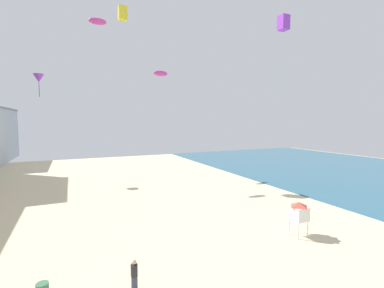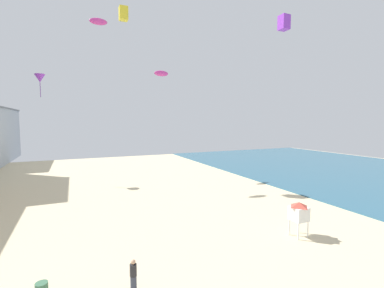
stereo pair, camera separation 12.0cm
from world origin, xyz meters
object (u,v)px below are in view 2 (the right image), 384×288
kite_magenta_parafoil (98,21)px  kite_yellow_box (123,14)px  lifeguard_stand (299,212)px  kite_magenta_parafoil_2 (161,73)px  kite_flyer (133,274)px  kite_purple_box (284,23)px  kite_purple_delta (40,78)px

kite_magenta_parafoil → kite_yellow_box: (3.04, -1.03, 1.11)m
lifeguard_stand → kite_magenta_parafoil_2: bearing=113.1°
kite_flyer → kite_magenta_parafoil: 32.24m
kite_flyer → kite_magenta_parafoil: (1.00, 24.91, 20.44)m
kite_magenta_parafoil_2 → kite_purple_box: bearing=-71.5°
kite_purple_box → lifeguard_stand: bearing=-121.0°
kite_yellow_box → kite_purple_delta: bearing=150.0°
kite_flyer → kite_yellow_box: (4.04, 23.88, 21.55)m
lifeguard_stand → kite_purple_delta: (-18.78, 28.47, 12.52)m
lifeguard_stand → kite_magenta_parafoil_2: size_ratio=1.19×
kite_purple_delta → kite_yellow_box: kite_yellow_box is taller
kite_purple_box → kite_magenta_parafoil_2: size_ratio=0.62×
kite_magenta_parafoil_2 → kite_magenta_parafoil: bearing=-173.5°
lifeguard_stand → kite_magenta_parafoil_2: (-2.61, 24.44, 13.70)m
kite_magenta_parafoil → kite_purple_delta: 11.36m
kite_flyer → kite_magenta_parafoil_2: kite_magenta_parafoil_2 is taller
lifeguard_stand → kite_purple_box: size_ratio=1.91×
kite_magenta_parafoil → kite_magenta_parafoil_2: 10.56m
kite_flyer → kite_purple_delta: kite_purple_delta is taller
kite_magenta_parafoil_2 → kite_yellow_box: size_ratio=1.26×
kite_magenta_parafoil → kite_yellow_box: kite_yellow_box is taller
kite_purple_delta → kite_purple_box: 31.91m
kite_purple_delta → kite_purple_box: (22.35, -22.54, 3.30)m
kite_flyer → kite_yellow_box: size_ratio=0.97×
kite_magenta_parafoil_2 → lifeguard_stand: bearing=-83.9°
lifeguard_stand → kite_purple_delta: 36.33m
kite_flyer → lifeguard_stand: size_ratio=0.64×
kite_flyer → kite_purple_box: (15.94, 7.39, 16.74)m
kite_yellow_box → kite_purple_box: bearing=-54.2°
kite_magenta_parafoil_2 → kite_yellow_box: bearing=-160.5°
lifeguard_stand → kite_magenta_parafoil: bearing=132.9°
kite_flyer → lifeguard_stand: bearing=-140.3°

